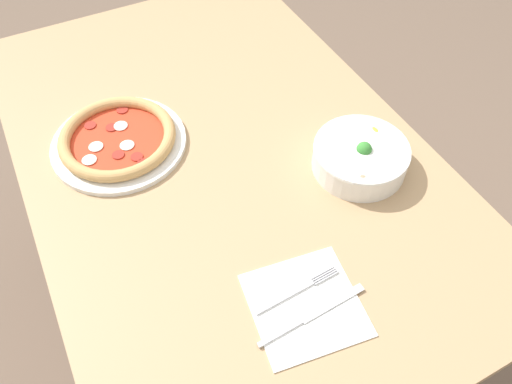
# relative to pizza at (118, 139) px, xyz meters

# --- Properties ---
(ground_plane) EXTENTS (8.00, 8.00, 0.00)m
(ground_plane) POSITION_rel_pizza_xyz_m (0.11, 0.20, -0.77)
(ground_plane) COLOR brown
(dining_table) EXTENTS (1.30, 0.83, 0.75)m
(dining_table) POSITION_rel_pizza_xyz_m (0.11, 0.20, -0.12)
(dining_table) COLOR tan
(dining_table) RESTS_ON ground_plane
(pizza) EXTENTS (0.30, 0.30, 0.04)m
(pizza) POSITION_rel_pizza_xyz_m (0.00, 0.00, 0.00)
(pizza) COLOR white
(pizza) RESTS_ON dining_table
(bowl) EXTENTS (0.20, 0.20, 0.08)m
(bowl) POSITION_rel_pizza_xyz_m (0.30, 0.43, 0.02)
(bowl) COLOR white
(bowl) RESTS_ON dining_table
(napkin) EXTENTS (0.21, 0.21, 0.00)m
(napkin) POSITION_rel_pizza_xyz_m (0.52, 0.17, -0.02)
(napkin) COLOR white
(napkin) RESTS_ON dining_table
(fork) EXTENTS (0.02, 0.17, 0.00)m
(fork) POSITION_rel_pizza_xyz_m (0.49, 0.17, -0.01)
(fork) COLOR silver
(fork) RESTS_ON napkin
(knife) EXTENTS (0.02, 0.22, 0.01)m
(knife) POSITION_rel_pizza_xyz_m (0.55, 0.16, -0.01)
(knife) COLOR silver
(knife) RESTS_ON napkin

